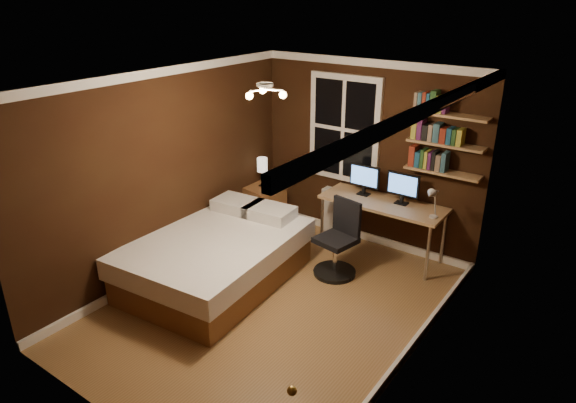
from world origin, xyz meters
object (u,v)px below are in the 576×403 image
Objects in this scene: monitor_right at (403,189)px; desk at (383,206)px; radiator at (337,213)px; nightstand at (263,206)px; desk_lamp at (433,203)px; bed at (217,257)px; office_chair at (338,247)px; monitor_left at (364,180)px; bedside_lamp at (262,172)px.

desk is at bearing -159.59° from monitor_right.
radiator is 0.42× the size of desk.
nightstand is 2.62m from desk_lamp.
office_chair is at bearing 37.20° from bed.
monitor_left reaches higher than nightstand.
monitor_right is 0.55m from desk_lamp.
nightstand is 0.39× the size of desk.
office_chair is (-0.43, -0.82, -0.61)m from monitor_right.
bedside_lamp is (0.00, 0.00, 0.53)m from nightstand.
bed is 1.62m from nightstand.
monitor_left is at bearing -14.99° from radiator.
office_chair is (0.11, -0.82, -0.61)m from monitor_left.
radiator is 1.60× the size of monitor_right.
desk_lamp reaches higher than desk.
monitor_left is 0.96× the size of desk_lamp.
monitor_left is 0.54m from monitor_right.
monitor_left is (0.99, 1.81, 0.66)m from bed.
bedside_lamp is 2.54m from desk_lamp.
monitor_left is (1.50, 0.27, 0.66)m from nightstand.
bed is 1.41× the size of desk.
radiator is 1.54× the size of desk_lamp.
nightstand is 1.43× the size of desk_lamp.
monitor_right is at bearing -7.01° from radiator.
bedside_lamp is 2.07m from monitor_right.
monitor_left reaches higher than radiator.
desk_lamp is at bearing 11.07° from nightstand.
bed reaches higher than nightstand.
bedside_lamp reaches higher than nightstand.
desk reaches higher than nightstand.
desk_lamp is (1.03, -0.25, 0.02)m from monitor_left.
desk_lamp is (2.54, 0.02, 0.67)m from nightstand.
bed is at bearing -127.23° from desk.
radiator is at bearing 172.99° from monitor_right.
monitor_right is (2.04, 0.27, 0.66)m from nightstand.
bedside_lamp is 0.27× the size of desk.
monitor_right is (0.54, 0.00, 0.00)m from monitor_left.
bed is 5.25× the size of bedside_lamp.
monitor_left is (0.46, -0.12, 0.63)m from radiator.
bedside_lamp reaches higher than bed.
monitor_left is at bearing 180.00° from monitor_right.
bed is 2.21m from desk.
nightstand is 2.16m from monitor_right.
desk_lamp is (0.49, -0.25, 0.02)m from monitor_right.
office_chair is at bearing -148.48° from desk_lamp.
desk is at bearing -14.58° from radiator.
nightstand is 1.49× the size of monitor_left.
desk_lamp is 0.46× the size of office_chair.
monitor_left and monitor_right have the same top height.
nightstand is 1.49× the size of monitor_right.
desk is 0.43m from monitor_left.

